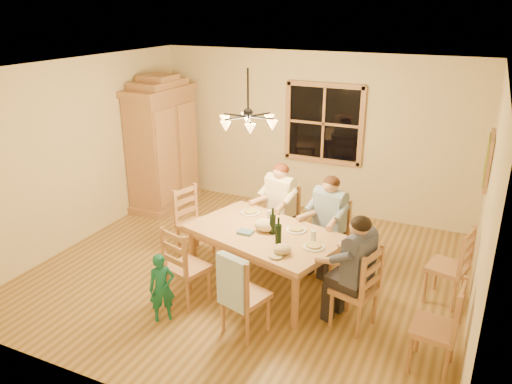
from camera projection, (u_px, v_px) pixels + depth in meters
The scene contains 33 objects.
floor at pixel (249, 272), 6.76m from camera, with size 5.50×5.50×0.00m, color brown.
ceiling at pixel (248, 68), 5.80m from camera, with size 5.50×5.00×0.02m, color white.
wall_back at pixel (312, 134), 8.40m from camera, with size 5.50×0.02×2.70m, color beige.
wall_left at pixel (81, 152), 7.36m from camera, with size 0.02×5.00×2.70m, color beige.
wall_right at pixel (486, 214), 5.20m from camera, with size 0.02×5.00×2.70m, color beige.
window at pixel (324, 123), 8.22m from camera, with size 1.30×0.06×1.30m.
painting at pixel (488, 160), 6.15m from camera, with size 0.06×0.78×0.64m.
chandelier at pixel (248, 121), 6.02m from camera, with size 0.77×0.68×0.71m.
armoire at pixel (163, 147), 8.69m from camera, with size 0.66×1.40×2.30m.
dining_table at pixel (265, 239), 6.21m from camera, with size 2.11×1.61×0.76m.
chair_far_left at pixel (279, 231), 7.24m from camera, with size 0.54×0.53×0.99m.
chair_far_right at pixel (327, 249), 6.73m from camera, with size 0.54×0.53×0.99m.
chair_near_left at pixel (188, 278), 6.00m from camera, with size 0.54×0.53×0.99m.
chair_near_right at pixel (245, 307), 5.43m from camera, with size 0.54×0.53×0.99m.
chair_end_left at pixel (196, 235), 7.13m from camera, with size 0.53×0.54×0.99m.
chair_end_right at pixel (354, 301), 5.54m from camera, with size 0.53×0.54×0.99m.
adult_woman at pixel (280, 197), 7.05m from camera, with size 0.48×0.51×0.87m.
adult_plaid_man at pixel (329, 212), 6.54m from camera, with size 0.48×0.51×0.87m.
adult_slate_man at pixel (357, 258), 5.35m from camera, with size 0.51×0.48×0.87m.
towel at pixel (233, 283), 5.15m from camera, with size 0.38×0.10×0.58m, color #ADCAEA.
wine_bottle_a at pixel (273, 221), 6.07m from camera, with size 0.08×0.08×0.33m, color black.
wine_bottle_b at pixel (278, 231), 5.80m from camera, with size 0.08×0.08×0.33m, color black.
plate_woman at pixel (250, 213), 6.70m from camera, with size 0.26×0.26×0.02m, color white.
plate_plaid at pixel (296, 230), 6.19m from camera, with size 0.26×0.26×0.02m, color white.
plate_slate at pixel (314, 247), 5.76m from camera, with size 0.26×0.26×0.02m, color white.
wine_glass_a at pixel (269, 215), 6.46m from camera, with size 0.06×0.06×0.14m, color silver.
wine_glass_b at pixel (313, 236), 5.89m from camera, with size 0.06×0.06×0.14m, color silver.
cap at pixel (282, 249), 5.61m from camera, with size 0.20×0.20×0.11m, color tan.
napkin at pixel (245, 232), 6.12m from camera, with size 0.18×0.14×0.03m, color slate.
cloth_bundle at pixel (265, 225), 6.16m from camera, with size 0.28×0.22×0.15m, color beige.
child at pixel (162, 288), 5.61m from camera, with size 0.30×0.19×0.81m, color #186D57.
chair_spare_front at pixel (432, 342), 4.88m from camera, with size 0.45×0.47×0.99m.
chair_spare_back at pixel (445, 279), 6.00m from camera, with size 0.51×0.53×0.99m.
Camera 1 is at (2.57, -5.35, 3.40)m, focal length 35.00 mm.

